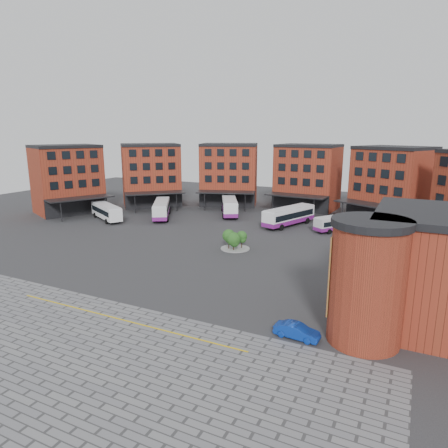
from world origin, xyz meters
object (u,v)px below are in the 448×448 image
at_px(bus_c, 229,206).
at_px(blue_car, 297,331).
at_px(bus_b, 162,209).
at_px(bus_a, 106,211).
at_px(bus_e, 338,222).
at_px(bus_f, 397,232).
at_px(tree_island, 234,239).
at_px(bus_d, 289,216).

xyz_separation_m(bus_c, blue_car, (27.54, -44.75, -1.28)).
distance_m(bus_b, bus_c, 14.36).
height_order(bus_a, bus_c, bus_c).
bearing_deg(blue_car, bus_e, 9.28).
height_order(bus_c, bus_f, bus_c).
xyz_separation_m(bus_b, bus_f, (44.69, 0.60, -0.13)).
height_order(tree_island, bus_a, bus_a).
bearing_deg(bus_b, tree_island, -62.89).
height_order(tree_island, blue_car, tree_island).
height_order(tree_island, bus_b, bus_b).
xyz_separation_m(tree_island, bus_e, (11.82, 19.06, -0.19)).
bearing_deg(bus_a, bus_c, -22.73).
distance_m(bus_c, bus_d, 15.08).
relative_size(tree_island, blue_car, 1.12).
bearing_deg(bus_c, tree_island, -91.07).
height_order(bus_b, bus_f, bus_b).
distance_m(tree_island, bus_e, 22.43).
bearing_deg(tree_island, bus_f, 34.42).
distance_m(bus_d, bus_f, 19.44).
height_order(tree_island, bus_f, bus_f).
relative_size(bus_e, blue_car, 2.38).
height_order(bus_a, bus_d, bus_d).
bearing_deg(bus_e, bus_d, -144.26).
bearing_deg(bus_c, bus_b, -169.30).
height_order(bus_d, bus_e, bus_d).
bearing_deg(bus_a, bus_d, -42.63).
xyz_separation_m(bus_d, bus_e, (9.10, 0.18, -0.40)).
xyz_separation_m(bus_c, bus_d, (14.44, -4.35, -0.02)).
bearing_deg(bus_c, bus_a, -169.90).
distance_m(bus_e, blue_car, 40.78).
relative_size(tree_island, bus_a, 0.40).
height_order(tree_island, bus_e, tree_island).
bearing_deg(bus_e, blue_car, -49.76).
distance_m(bus_a, bus_d, 36.18).
bearing_deg(bus_f, bus_d, -146.05).
xyz_separation_m(bus_c, bus_f, (33.46, -8.34, -0.19)).
distance_m(tree_island, bus_a, 32.60).
bearing_deg(blue_car, tree_island, 39.98).
distance_m(tree_island, bus_c, 26.03).
bearing_deg(blue_car, bus_c, 35.26).
bearing_deg(tree_island, bus_a, 166.38).
xyz_separation_m(bus_a, bus_c, (19.96, 15.56, 0.05)).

